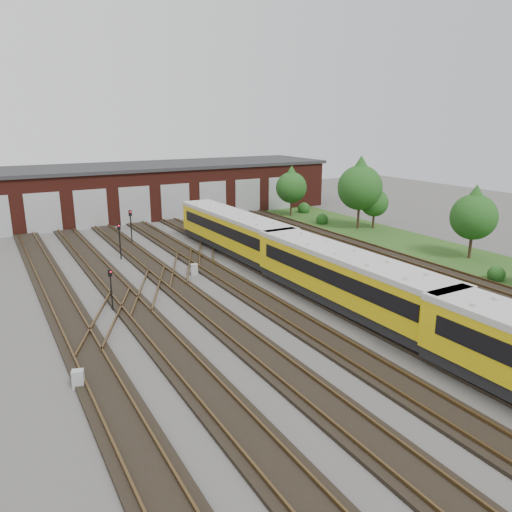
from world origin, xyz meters
TOP-DOWN VIEW (x-y plane):
  - ground at (0.00, 0.00)m, footprint 120.00×120.00m
  - track_network at (-0.17, 0.59)m, footprint 30.40×70.00m
  - maintenance_shed at (-0.01, 39.97)m, footprint 51.00×12.50m
  - grass_verge at (19.00, 10.00)m, footprint 8.00×55.00m
  - metro_train at (2.00, 0.43)m, footprint 3.27×48.77m
  - signal_mast_0 at (-11.22, 7.65)m, footprint 0.25×0.24m
  - signal_mast_1 at (-7.56, 19.54)m, footprint 0.32×0.30m
  - signal_mast_2 at (-5.26, 24.15)m, footprint 0.28×0.27m
  - signal_mast_3 at (3.69, 4.77)m, footprint 0.27×0.25m
  - relay_cabinet_0 at (-15.00, -1.34)m, footprint 0.63×0.57m
  - relay_cabinet_1 at (-3.68, 12.07)m, footprint 0.66×0.60m
  - relay_cabinet_2 at (1.59, 4.60)m, footprint 0.81×0.73m
  - relay_cabinet_3 at (6.14, 23.09)m, footprint 0.81×0.74m
  - relay_cabinet_4 at (2.49, 23.29)m, footprint 0.69×0.60m
  - tree_0 at (16.61, 29.12)m, footprint 3.87×3.87m
  - tree_1 at (20.73, 18.42)m, footprint 3.10×3.10m
  - tree_2 at (19.01, 19.03)m, footprint 4.93×4.93m
  - tree_4 at (19.44, 4.58)m, footprint 3.98×3.98m
  - bush_0 at (16.00, -0.55)m, footprint 1.33×1.33m
  - bush_1 at (17.18, 23.24)m, footprint 1.44×1.44m
  - bush_2 at (19.40, 30.27)m, footprint 1.61×1.61m

SIDE VIEW (x-z plane):
  - ground at x=0.00m, z-range 0.00..0.00m
  - grass_verge at x=19.00m, z-range 0.00..0.05m
  - track_network at x=-0.17m, z-range -0.06..0.27m
  - relay_cabinet_0 at x=-15.00m, z-range 0.00..0.87m
  - relay_cabinet_1 at x=-3.68m, z-range 0.00..0.90m
  - relay_cabinet_4 at x=2.49m, z-range 0.00..1.05m
  - relay_cabinet_3 at x=6.14m, z-range 0.00..1.12m
  - relay_cabinet_2 at x=1.59m, z-range 0.00..1.14m
  - bush_0 at x=16.00m, z-range 0.00..1.33m
  - bush_1 at x=17.18m, z-range 0.00..1.44m
  - bush_2 at x=19.40m, z-range 0.00..1.61m
  - signal_mast_0 at x=-11.22m, z-range 0.38..3.12m
  - signal_mast_1 at x=-7.56m, z-range 0.47..3.68m
  - metro_train at x=2.00m, z-range 0.37..3.83m
  - signal_mast_3 at x=3.69m, z-range 0.46..3.80m
  - signal_mast_2 at x=-5.26m, z-range 0.49..3.95m
  - maintenance_shed at x=-0.01m, z-range 0.03..6.38m
  - tree_1 at x=20.73m, z-range 0.73..5.87m
  - tree_0 at x=16.61m, z-range 0.92..7.33m
  - tree_4 at x=19.44m, z-range 0.94..7.54m
  - tree_2 at x=19.01m, z-range 1.17..9.34m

